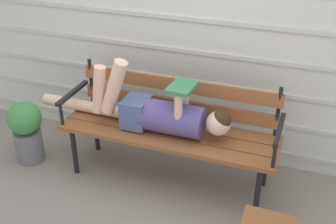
% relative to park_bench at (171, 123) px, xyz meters
% --- Properties ---
extents(ground_plane, '(12.00, 12.00, 0.00)m').
position_rel_park_bench_xyz_m(ground_plane, '(0.00, -0.24, -0.51)').
color(ground_plane, gray).
extents(house_siding, '(4.39, 0.08, 2.23)m').
position_rel_park_bench_xyz_m(house_siding, '(0.00, 0.48, 0.60)').
color(house_siding, beige).
rests_on(house_siding, ground).
extents(park_bench, '(1.78, 0.51, 0.89)m').
position_rel_park_bench_xyz_m(park_bench, '(0.00, 0.00, 0.00)').
color(park_bench, brown).
rests_on(park_bench, ground).
extents(reclining_person, '(1.70, 0.26, 0.60)m').
position_rel_park_bench_xyz_m(reclining_person, '(-0.10, -0.07, 0.12)').
color(reclining_person, '#514784').
extents(potted_plant, '(0.30, 0.30, 0.58)m').
position_rel_park_bench_xyz_m(potted_plant, '(-1.27, -0.24, -0.19)').
color(potted_plant, slate).
rests_on(potted_plant, ground).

